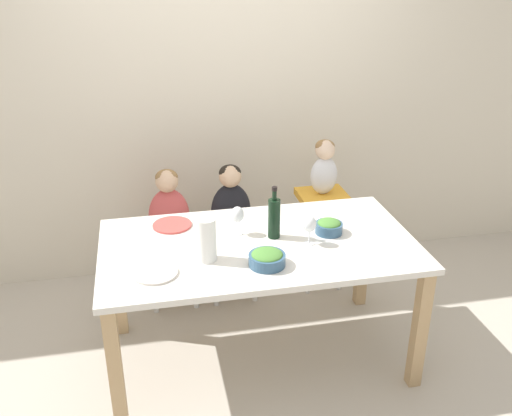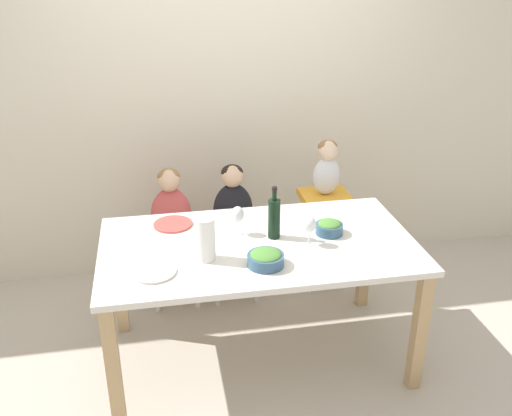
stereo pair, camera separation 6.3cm
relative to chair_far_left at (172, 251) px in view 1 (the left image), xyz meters
The scene contains 17 objects.
ground_plane 0.94m from the chair_far_left, 58.20° to the right, with size 14.00×14.00×0.00m, color #BCB2A3.
wall_back 1.17m from the chair_far_left, 46.90° to the left, with size 10.00×0.06×2.70m.
dining_table 0.91m from the chair_far_left, 58.20° to the right, with size 1.75×0.96×0.78m.
chair_far_left is the anchor object (origin of this frame).
chair_far_center 0.42m from the chair_far_left, ahead, with size 0.39×0.37×0.46m.
chair_right_highchair 1.08m from the chair_far_left, ahead, with size 0.33×0.31×0.72m.
person_child_left 0.34m from the chair_far_left, 90.00° to the left, with size 0.27×0.16×0.52m.
person_child_center 0.53m from the chair_far_left, ahead, with size 0.27×0.16×0.52m.
person_baby_right 1.20m from the chair_far_left, ahead, with size 0.19×0.14×0.39m.
wine_bottle 1.02m from the chair_far_left, 50.90° to the right, with size 0.07×0.07×0.31m.
paper_towel_roll 1.02m from the chair_far_left, 80.27° to the right, with size 0.10×0.10×0.24m.
wine_glass_near 1.20m from the chair_far_left, 47.88° to the right, with size 0.07×0.07×0.17m.
wine_glass_far 0.87m from the chair_far_left, 59.16° to the right, with size 0.07×0.07×0.17m.
salad_bowl_large 1.16m from the chair_far_left, 65.65° to the right, with size 0.19×0.19×0.08m.
salad_bowl_small 1.20m from the chair_far_left, 38.52° to the right, with size 0.16×0.16×0.08m.
dinner_plate_front_left 1.04m from the chair_far_left, 97.60° to the right, with size 0.23×0.23×0.01m.
dinner_plate_back_left 0.58m from the chair_far_left, 90.44° to the right, with size 0.23×0.23×0.01m.
Camera 1 is at (-0.59, -2.74, 2.27)m, focal length 40.00 mm.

